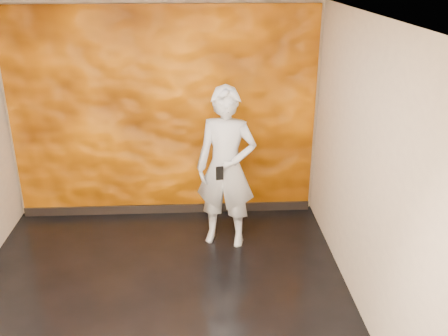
% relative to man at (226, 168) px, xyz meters
% --- Properties ---
extents(room, '(4.02, 4.02, 2.81)m').
position_rel_man_xyz_m(room, '(-0.75, -1.14, 0.42)').
color(room, black).
rests_on(room, ground).
extents(feature_wall, '(3.90, 0.06, 2.75)m').
position_rel_man_xyz_m(feature_wall, '(-0.75, 0.82, 0.41)').
color(feature_wall, orange).
rests_on(feature_wall, ground).
extents(baseboard, '(3.90, 0.04, 0.12)m').
position_rel_man_xyz_m(baseboard, '(-0.75, 0.78, -0.91)').
color(baseboard, black).
rests_on(baseboard, ground).
extents(man, '(0.81, 0.64, 1.95)m').
position_rel_man_xyz_m(man, '(0.00, 0.00, 0.00)').
color(man, '#9198A1').
rests_on(man, ground).
extents(phone, '(0.09, 0.03, 0.16)m').
position_rel_man_xyz_m(phone, '(-0.09, -0.27, 0.06)').
color(phone, black).
rests_on(phone, man).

